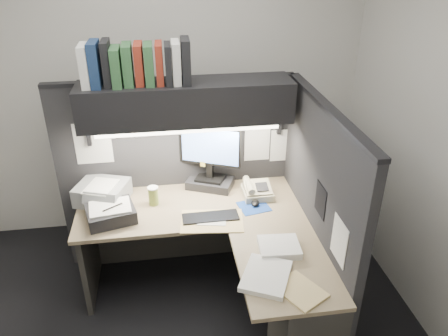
{
  "coord_description": "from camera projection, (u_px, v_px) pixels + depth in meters",
  "views": [
    {
      "loc": [
        -0.05,
        -2.29,
        2.57
      ],
      "look_at": [
        0.37,
        0.51,
        1.06
      ],
      "focal_mm": 35.0,
      "sensor_mm": 36.0,
      "label": 1
    }
  ],
  "objects": [
    {
      "name": "keyboard",
      "position": [
        210.0,
        217.0,
        3.21
      ],
      "size": [
        0.41,
        0.14,
        0.02
      ],
      "primitive_type": "cube",
      "rotation": [
        0.0,
        0.0,
        0.02
      ],
      "color": "black",
      "rests_on": "desk"
    },
    {
      "name": "open_folder",
      "position": [
        212.0,
        221.0,
        3.17
      ],
      "size": [
        0.48,
        0.34,
        0.01
      ],
      "primitive_type": "cube",
      "rotation": [
        0.0,
        0.0,
        -0.11
      ],
      "color": "tan",
      "rests_on": "desk"
    },
    {
      "name": "task_light_tube",
      "position": [
        189.0,
        131.0,
        3.13
      ],
      "size": [
        1.32,
        0.04,
        0.04
      ],
      "primitive_type": "cylinder",
      "rotation": [
        0.0,
        1.57,
        0.0
      ],
      "color": "white",
      "rests_on": "overhead_shelf"
    },
    {
      "name": "wall_back",
      "position": [
        167.0,
        91.0,
        3.88
      ],
      "size": [
        3.5,
        0.04,
        2.7
      ],
      "primitive_type": "cube",
      "color": "silver",
      "rests_on": "floor"
    },
    {
      "name": "coffee_cup",
      "position": [
        153.0,
        196.0,
        3.35
      ],
      "size": [
        0.09,
        0.09,
        0.14
      ],
      "primitive_type": "cylinder",
      "rotation": [
        0.0,
        0.0,
        0.18
      ],
      "color": "#A1AB44",
      "rests_on": "desk"
    },
    {
      "name": "pinned_papers",
      "position": [
        230.0,
        165.0,
        3.26
      ],
      "size": [
        1.76,
        1.31,
        0.51
      ],
      "color": "white",
      "rests_on": "partition_back"
    },
    {
      "name": "manila_stack",
      "position": [
        300.0,
        291.0,
        2.54
      ],
      "size": [
        0.32,
        0.34,
        0.02
      ],
      "primitive_type": "cube",
      "rotation": [
        0.0,
        0.0,
        0.52
      ],
      "color": "tan",
      "rests_on": "desk"
    },
    {
      "name": "paper_stack_b",
      "position": [
        266.0,
        276.0,
        2.64
      ],
      "size": [
        0.39,
        0.42,
        0.03
      ],
      "primitive_type": "cube",
      "rotation": [
        0.0,
        0.0,
        -0.45
      ],
      "color": "white",
      "rests_on": "desk"
    },
    {
      "name": "paper_stack_a",
      "position": [
        279.0,
        247.0,
        2.87
      ],
      "size": [
        0.28,
        0.24,
        0.05
      ],
      "primitive_type": "cube",
      "rotation": [
        0.0,
        0.0,
        -0.07
      ],
      "color": "white",
      "rests_on": "desk"
    },
    {
      "name": "mouse",
      "position": [
        255.0,
        203.0,
        3.36
      ],
      "size": [
        0.09,
        0.11,
        0.04
      ],
      "primitive_type": "ellipsoid",
      "rotation": [
        0.0,
        0.0,
        -0.3
      ],
      "color": "black",
      "rests_on": "mousepad"
    },
    {
      "name": "mousepad",
      "position": [
        254.0,
        207.0,
        3.35
      ],
      "size": [
        0.26,
        0.24,
        0.0
      ],
      "primitive_type": "cube",
      "rotation": [
        0.0,
        0.0,
        0.2
      ],
      "color": "#1B4096",
      "rests_on": "desk"
    },
    {
      "name": "binder_row",
      "position": [
        136.0,
        64.0,
        2.99
      ],
      "size": [
        0.74,
        0.26,
        0.31
      ],
      "color": "silver",
      "rests_on": "overhead_shelf"
    },
    {
      "name": "partition_right",
      "position": [
        316.0,
        216.0,
        3.12
      ],
      "size": [
        0.06,
        1.5,
        1.6
      ],
      "primitive_type": "cube",
      "color": "black",
      "rests_on": "floor"
    },
    {
      "name": "floor",
      "position": [
        185.0,
        331.0,
        3.21
      ],
      "size": [
        3.5,
        3.5,
        0.0
      ],
      "primitive_type": "plane",
      "color": "black",
      "rests_on": "ground"
    },
    {
      "name": "desk",
      "position": [
        243.0,
        279.0,
        3.05
      ],
      "size": [
        1.7,
        1.53,
        0.73
      ],
      "color": "#8F795B",
      "rests_on": "floor"
    },
    {
      "name": "wall_right",
      "position": [
        448.0,
        150.0,
        2.8
      ],
      "size": [
        0.04,
        3.0,
        2.7
      ],
      "primitive_type": "cube",
      "color": "silver",
      "rests_on": "floor"
    },
    {
      "name": "printer",
      "position": [
        103.0,
        192.0,
        3.4
      ],
      "size": [
        0.45,
        0.42,
        0.15
      ],
      "primitive_type": "cube",
      "rotation": [
        0.0,
        0.0,
        -0.34
      ],
      "color": "gray",
      "rests_on": "desk"
    },
    {
      "name": "overhead_shelf",
      "position": [
        186.0,
        102.0,
        3.17
      ],
      "size": [
        1.55,
        0.34,
        0.3
      ],
      "primitive_type": "cube",
      "color": "black",
      "rests_on": "partition_back"
    },
    {
      "name": "partition_back",
      "position": [
        177.0,
        175.0,
        3.65
      ],
      "size": [
        1.9,
        0.06,
        1.6
      ],
      "primitive_type": "cube",
      "color": "black",
      "rests_on": "floor"
    },
    {
      "name": "monitor",
      "position": [
        210.0,
        164.0,
        3.51
      ],
      "size": [
        0.48,
        0.35,
        0.54
      ],
      "rotation": [
        0.0,
        0.0,
        -0.41
      ],
      "color": "black",
      "rests_on": "desk"
    },
    {
      "name": "notebook_stack",
      "position": [
        111.0,
        214.0,
        3.18
      ],
      "size": [
        0.39,
        0.35,
        0.1
      ],
      "primitive_type": "cube",
      "rotation": [
        0.0,
        0.0,
        0.25
      ],
      "color": "black",
      "rests_on": "desk"
    },
    {
      "name": "telephone",
      "position": [
        257.0,
        191.0,
        3.47
      ],
      "size": [
        0.23,
        0.24,
        0.09
      ],
      "primitive_type": "cube",
      "rotation": [
        0.0,
        0.0,
        0.02
      ],
      "color": "tan",
      "rests_on": "desk"
    }
  ]
}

